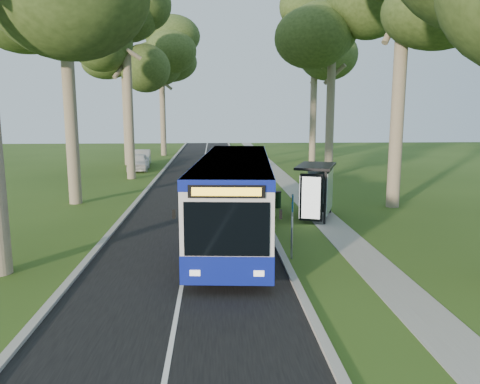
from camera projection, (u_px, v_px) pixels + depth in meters
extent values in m
plane|color=#2D4816|center=(273.00, 237.00, 19.88)|extent=(120.00, 120.00, 0.00)
cube|color=black|center=(198.00, 196.00, 29.52)|extent=(7.00, 100.00, 0.02)
cube|color=#9E9B93|center=(253.00, 194.00, 29.70)|extent=(0.25, 100.00, 0.12)
cube|color=#9E9B93|center=(142.00, 196.00, 29.31)|extent=(0.25, 100.00, 0.12)
cube|color=white|center=(198.00, 196.00, 29.51)|extent=(0.12, 100.00, 0.00)
cube|color=gray|center=(300.00, 195.00, 29.88)|extent=(1.50, 100.00, 0.02)
cube|color=silver|center=(235.00, 194.00, 19.39)|extent=(3.72, 13.00, 3.05)
cube|color=navy|center=(235.00, 220.00, 19.57)|extent=(3.75, 13.03, 0.86)
cube|color=navy|center=(235.00, 161.00, 19.16)|extent=(3.75, 13.03, 0.34)
cube|color=black|center=(246.00, 229.00, 13.04)|extent=(2.40, 0.25, 1.55)
cube|color=yellow|center=(246.00, 192.00, 12.82)|extent=(1.92, 0.18, 0.24)
cube|color=black|center=(245.00, 279.00, 13.36)|extent=(2.57, 0.33, 0.32)
cylinder|color=black|center=(204.00, 254.00, 15.66)|extent=(0.39, 1.13, 1.11)
cylinder|color=black|center=(276.00, 253.00, 15.79)|extent=(0.39, 1.13, 1.11)
cylinder|color=black|center=(207.00, 208.00, 23.23)|extent=(0.39, 1.13, 1.11)
cylinder|color=black|center=(256.00, 207.00, 23.36)|extent=(0.39, 1.13, 1.11)
cylinder|color=gray|center=(292.00, 227.00, 16.72)|extent=(0.08, 0.08, 2.40)
cube|color=#0C488D|center=(293.00, 203.00, 16.58)|extent=(0.09, 0.34, 0.59)
cylinder|color=yellow|center=(292.00, 199.00, 16.55)|extent=(0.05, 0.21, 0.21)
cube|color=white|center=(292.00, 222.00, 16.69)|extent=(0.09, 0.29, 0.38)
cube|color=black|center=(334.00, 197.00, 22.05)|extent=(0.13, 0.13, 2.55)
cube|color=black|center=(322.00, 188.00, 24.62)|extent=(0.13, 0.13, 2.55)
cube|color=black|center=(316.00, 166.00, 23.07)|extent=(2.64, 3.50, 0.12)
cube|color=silver|center=(329.00, 190.00, 23.32)|extent=(0.92, 2.46, 2.04)
cube|color=black|center=(322.00, 198.00, 21.90)|extent=(1.06, 0.52, 2.24)
cube|color=white|center=(322.00, 198.00, 21.82)|extent=(0.82, 0.31, 1.99)
cube|color=black|center=(320.00, 207.00, 23.76)|extent=(0.99, 1.86, 0.06)
cylinder|color=black|center=(277.00, 200.00, 25.93)|extent=(0.48, 0.48, 0.86)
cylinder|color=black|center=(277.00, 192.00, 25.85)|extent=(0.52, 0.52, 0.05)
imported|color=white|center=(138.00, 162.00, 42.17)|extent=(2.12, 4.58, 1.52)
imported|color=#B3B6BB|center=(142.00, 158.00, 45.83)|extent=(2.05, 4.82, 1.55)
cylinder|color=#7A6B56|center=(69.00, 95.00, 26.11)|extent=(0.71, 0.71, 12.35)
cylinder|color=#7A6B56|center=(129.00, 109.00, 36.15)|extent=(0.67, 0.67, 10.89)
ellipsoid|color=#2D4018|center=(126.00, 32.00, 35.17)|extent=(5.20, 5.20, 7.47)
cylinder|color=#7A6B56|center=(126.00, 106.00, 45.82)|extent=(0.69, 0.69, 11.56)
ellipsoid|color=#2D4018|center=(124.00, 41.00, 44.78)|extent=(5.20, 5.20, 7.92)
cylinder|color=#7A6B56|center=(163.00, 110.00, 55.87)|extent=(0.67, 0.67, 10.79)
ellipsoid|color=#2D4018|center=(161.00, 61.00, 54.89)|extent=(5.20, 5.20, 7.40)
cylinder|color=#7A6B56|center=(399.00, 94.00, 25.15)|extent=(0.71, 0.71, 12.38)
cylinder|color=#7A6B56|center=(330.00, 112.00, 37.08)|extent=(0.66, 0.66, 10.39)
ellipsoid|color=#2D4018|center=(332.00, 40.00, 36.14)|extent=(5.20, 5.20, 7.13)
cylinder|color=#7A6B56|center=(313.00, 107.00, 48.86)|extent=(0.69, 0.69, 11.46)
ellipsoid|color=#2D4018|center=(315.00, 47.00, 47.83)|extent=(5.20, 5.20, 7.86)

